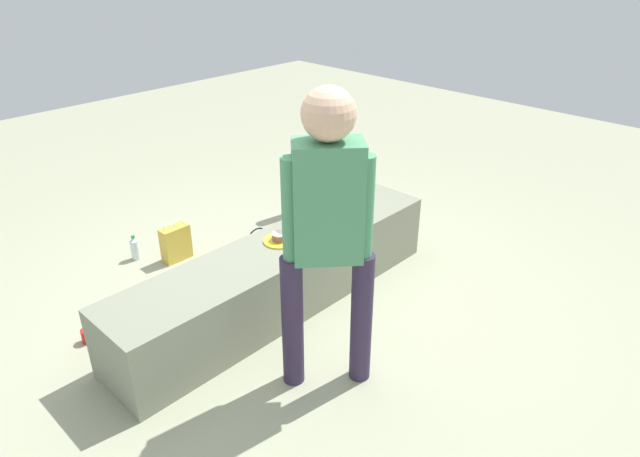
{
  "coord_description": "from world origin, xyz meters",
  "views": [
    {
      "loc": [
        -2.16,
        -2.45,
        2.3
      ],
      "look_at": [
        0.01,
        -0.36,
        0.72
      ],
      "focal_mm": 31.83,
      "sensor_mm": 36.0,
      "label": 1
    }
  ],
  "objects_px": {
    "handbag_black_leather": "(258,251)",
    "water_bottle_near_gift": "(135,248)",
    "gift_bag": "(176,243)",
    "cake_box_white": "(163,310)",
    "cake_plate": "(280,239)",
    "child_seated": "(316,201)",
    "party_cup_red": "(87,336)",
    "adult_standing": "(328,221)"
  },
  "relations": [
    {
      "from": "water_bottle_near_gift",
      "to": "adult_standing",
      "type": "bearing_deg",
      "value": -88.19
    },
    {
      "from": "cake_plate",
      "to": "party_cup_red",
      "type": "xyz_separation_m",
      "value": [
        -1.16,
        0.55,
        -0.45
      ]
    },
    {
      "from": "water_bottle_near_gift",
      "to": "handbag_black_leather",
      "type": "height_order",
      "value": "handbag_black_leather"
    },
    {
      "from": "adult_standing",
      "to": "cake_box_white",
      "type": "distance_m",
      "value": 1.57
    },
    {
      "from": "cake_plate",
      "to": "cake_box_white",
      "type": "bearing_deg",
      "value": 147.09
    },
    {
      "from": "adult_standing",
      "to": "gift_bag",
      "type": "xyz_separation_m",
      "value": [
        0.16,
        1.78,
        -0.88
      ]
    },
    {
      "from": "cake_plate",
      "to": "adult_standing",
      "type": "bearing_deg",
      "value": -114.59
    },
    {
      "from": "child_seated",
      "to": "cake_box_white",
      "type": "distance_m",
      "value": 1.26
    },
    {
      "from": "child_seated",
      "to": "cake_box_white",
      "type": "height_order",
      "value": "child_seated"
    },
    {
      "from": "cake_plate",
      "to": "party_cup_red",
      "type": "distance_m",
      "value": 1.36
    },
    {
      "from": "gift_bag",
      "to": "cake_box_white",
      "type": "bearing_deg",
      "value": -130.37
    },
    {
      "from": "gift_bag",
      "to": "water_bottle_near_gift",
      "type": "bearing_deg",
      "value": 133.73
    },
    {
      "from": "water_bottle_near_gift",
      "to": "cake_plate",
      "type": "bearing_deg",
      "value": -71.92
    },
    {
      "from": "party_cup_red",
      "to": "handbag_black_leather",
      "type": "height_order",
      "value": "handbag_black_leather"
    },
    {
      "from": "gift_bag",
      "to": "water_bottle_near_gift",
      "type": "xyz_separation_m",
      "value": [
        -0.23,
        0.24,
        -0.05
      ]
    },
    {
      "from": "adult_standing",
      "to": "water_bottle_near_gift",
      "type": "relative_size",
      "value": 8.18
    },
    {
      "from": "cake_plate",
      "to": "water_bottle_near_gift",
      "type": "bearing_deg",
      "value": 108.08
    },
    {
      "from": "water_bottle_near_gift",
      "to": "party_cup_red",
      "type": "relative_size",
      "value": 2.3
    },
    {
      "from": "cake_box_white",
      "to": "adult_standing",
      "type": "bearing_deg",
      "value": -74.53
    },
    {
      "from": "handbag_black_leather",
      "to": "party_cup_red",
      "type": "bearing_deg",
      "value": 177.76
    },
    {
      "from": "cake_plate",
      "to": "handbag_black_leather",
      "type": "distance_m",
      "value": 0.66
    },
    {
      "from": "cake_plate",
      "to": "gift_bag",
      "type": "distance_m",
      "value": 1.09
    },
    {
      "from": "gift_bag",
      "to": "water_bottle_near_gift",
      "type": "relative_size",
      "value": 1.58
    },
    {
      "from": "child_seated",
      "to": "cake_plate",
      "type": "xyz_separation_m",
      "value": [
        -0.3,
        0.05,
        -0.19
      ]
    },
    {
      "from": "adult_standing",
      "to": "cake_plate",
      "type": "relative_size",
      "value": 7.54
    },
    {
      "from": "gift_bag",
      "to": "cake_box_white",
      "type": "height_order",
      "value": "gift_bag"
    },
    {
      "from": "cake_box_white",
      "to": "water_bottle_near_gift",
      "type": "bearing_deg",
      "value": 71.92
    },
    {
      "from": "handbag_black_leather",
      "to": "cake_plate",
      "type": "bearing_deg",
      "value": -112.78
    },
    {
      "from": "gift_bag",
      "to": "cake_box_white",
      "type": "distance_m",
      "value": 0.77
    },
    {
      "from": "gift_bag",
      "to": "adult_standing",
      "type": "bearing_deg",
      "value": -95.24
    },
    {
      "from": "cake_box_white",
      "to": "cake_plate",
      "type": "bearing_deg",
      "value": -32.91
    },
    {
      "from": "child_seated",
      "to": "party_cup_red",
      "type": "relative_size",
      "value": 5.37
    },
    {
      "from": "handbag_black_leather",
      "to": "water_bottle_near_gift",
      "type": "bearing_deg",
      "value": 129.3
    },
    {
      "from": "party_cup_red",
      "to": "cake_box_white",
      "type": "relative_size",
      "value": 0.32
    },
    {
      "from": "water_bottle_near_gift",
      "to": "cake_box_white",
      "type": "xyz_separation_m",
      "value": [
        -0.27,
        -0.82,
        -0.04
      ]
    },
    {
      "from": "party_cup_red",
      "to": "child_seated",
      "type": "bearing_deg",
      "value": -22.53
    },
    {
      "from": "party_cup_red",
      "to": "adult_standing",
      "type": "bearing_deg",
      "value": -58.28
    },
    {
      "from": "child_seated",
      "to": "water_bottle_near_gift",
      "type": "relative_size",
      "value": 2.34
    },
    {
      "from": "party_cup_red",
      "to": "water_bottle_near_gift",
      "type": "bearing_deg",
      "value": 43.35
    },
    {
      "from": "cake_plate",
      "to": "cake_box_white",
      "type": "distance_m",
      "value": 0.92
    },
    {
      "from": "cake_box_white",
      "to": "handbag_black_leather",
      "type": "height_order",
      "value": "handbag_black_leather"
    },
    {
      "from": "handbag_black_leather",
      "to": "cake_box_white",
      "type": "bearing_deg",
      "value": -176.08
    }
  ]
}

